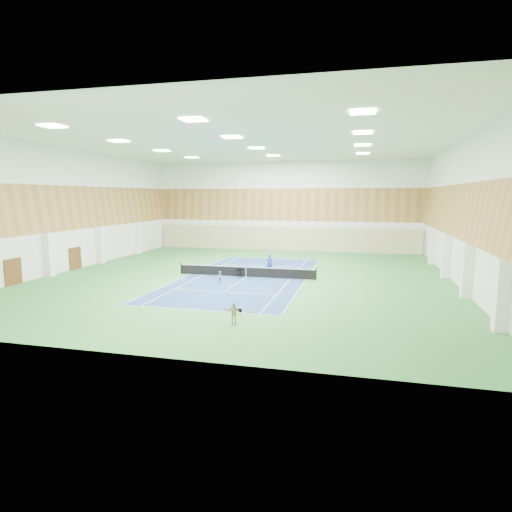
# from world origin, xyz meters

# --- Properties ---
(ground) EXTENTS (40.00, 40.00, 0.00)m
(ground) POSITION_xyz_m (0.00, 0.00, 0.00)
(ground) COLOR #327637
(ground) RESTS_ON ground
(room_shell) EXTENTS (36.00, 40.00, 12.00)m
(room_shell) POSITION_xyz_m (0.00, 0.00, 6.00)
(room_shell) COLOR white
(room_shell) RESTS_ON ground
(wood_cladding) EXTENTS (36.00, 40.00, 8.00)m
(wood_cladding) POSITION_xyz_m (0.00, 0.00, 8.00)
(wood_cladding) COLOR #A9753E
(wood_cladding) RESTS_ON room_shell
(ceiling_light_grid) EXTENTS (21.40, 25.40, 0.06)m
(ceiling_light_grid) POSITION_xyz_m (0.00, 0.00, 11.92)
(ceiling_light_grid) COLOR white
(ceiling_light_grid) RESTS_ON room_shell
(court_surface) EXTENTS (10.97, 23.77, 0.01)m
(court_surface) POSITION_xyz_m (0.00, 0.00, 0.01)
(court_surface) COLOR navy
(court_surface) RESTS_ON ground
(tennis_balls_scatter) EXTENTS (10.57, 22.77, 0.07)m
(tennis_balls_scatter) POSITION_xyz_m (0.00, 0.00, 0.05)
(tennis_balls_scatter) COLOR #E5F62A
(tennis_balls_scatter) RESTS_ON ground
(tennis_net) EXTENTS (12.80, 0.10, 1.10)m
(tennis_net) POSITION_xyz_m (0.00, 0.00, 0.55)
(tennis_net) COLOR black
(tennis_net) RESTS_ON ground
(back_curtain) EXTENTS (35.40, 0.16, 3.20)m
(back_curtain) POSITION_xyz_m (0.00, 19.75, 1.60)
(back_curtain) COLOR #C6B793
(back_curtain) RESTS_ON ground
(door_left_a) EXTENTS (0.08, 1.80, 2.20)m
(door_left_a) POSITION_xyz_m (-17.92, -8.00, 1.10)
(door_left_a) COLOR #593319
(door_left_a) RESTS_ON ground
(door_left_b) EXTENTS (0.08, 1.80, 2.20)m
(door_left_b) POSITION_xyz_m (-17.92, 0.00, 1.10)
(door_left_b) COLOR #593319
(door_left_b) RESTS_ON ground
(coach) EXTENTS (0.72, 0.56, 1.74)m
(coach) POSITION_xyz_m (1.56, 2.99, 0.87)
(coach) COLOR #223D9C
(coach) RESTS_ON ground
(child_court) EXTENTS (0.62, 0.57, 1.02)m
(child_court) POSITION_xyz_m (-1.38, -3.25, 0.51)
(child_court) COLOR gray
(child_court) RESTS_ON ground
(child_apron) EXTENTS (0.78, 0.42, 1.26)m
(child_apron) POSITION_xyz_m (3.14, -14.20, 0.63)
(child_apron) COLOR tan
(child_apron) RESTS_ON ground
(ball_cart) EXTENTS (0.63, 0.63, 0.90)m
(ball_cart) POSITION_xyz_m (-0.50, -0.60, 0.45)
(ball_cart) COLOR black
(ball_cart) RESTS_ON ground
(cone_svc_a) EXTENTS (0.19, 0.19, 0.21)m
(cone_svc_a) POSITION_xyz_m (-3.13, -6.60, 0.11)
(cone_svc_a) COLOR orange
(cone_svc_a) RESTS_ON ground
(cone_svc_b) EXTENTS (0.18, 0.18, 0.20)m
(cone_svc_b) POSITION_xyz_m (-1.46, -6.79, 0.10)
(cone_svc_b) COLOR #ED5B0C
(cone_svc_b) RESTS_ON ground
(cone_svc_c) EXTENTS (0.21, 0.21, 0.23)m
(cone_svc_c) POSITION_xyz_m (1.06, -5.81, 0.12)
(cone_svc_c) COLOR orange
(cone_svc_c) RESTS_ON ground
(cone_svc_d) EXTENTS (0.22, 0.22, 0.25)m
(cone_svc_d) POSITION_xyz_m (4.06, -5.98, 0.12)
(cone_svc_d) COLOR #EA450C
(cone_svc_d) RESTS_ON ground
(cone_base_a) EXTENTS (0.17, 0.17, 0.19)m
(cone_base_a) POSITION_xyz_m (-3.53, -11.54, 0.10)
(cone_base_a) COLOR #E6580C
(cone_base_a) RESTS_ON ground
(cone_base_b) EXTENTS (0.21, 0.21, 0.23)m
(cone_base_b) POSITION_xyz_m (-1.11, -11.36, 0.11)
(cone_base_b) COLOR orange
(cone_base_b) RESTS_ON ground
(cone_base_c) EXTENTS (0.19, 0.19, 0.21)m
(cone_base_c) POSITION_xyz_m (1.86, -11.58, 0.10)
(cone_base_c) COLOR #EA5F0C
(cone_base_c) RESTS_ON ground
(cone_base_d) EXTENTS (0.22, 0.22, 0.25)m
(cone_base_d) POSITION_xyz_m (3.41, -11.66, 0.12)
(cone_base_d) COLOR orange
(cone_base_d) RESTS_ON ground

